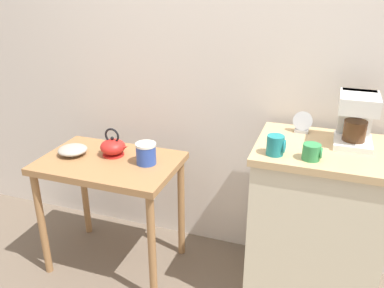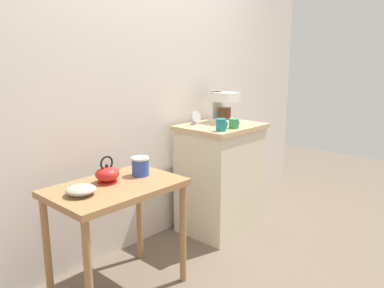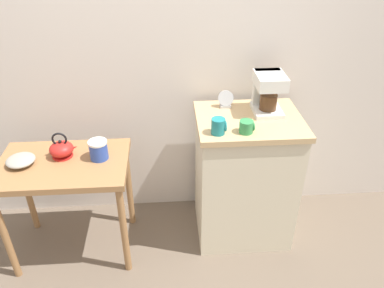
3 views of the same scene
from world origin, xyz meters
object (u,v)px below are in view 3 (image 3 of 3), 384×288
(coffee_maker, at_px, (268,91))
(mug_dark_teal, at_px, (219,126))
(teakettle, at_px, (62,149))
(mug_tall_green, at_px, (247,127))
(bowl_stoneware, at_px, (21,160))
(table_clock, at_px, (226,100))
(canister_enamel, at_px, (99,150))

(coffee_maker, bearing_deg, mug_dark_teal, -142.47)
(teakettle, bearing_deg, coffee_maker, 5.52)
(teakettle, relative_size, mug_dark_teal, 1.91)
(mug_tall_green, bearing_deg, bowl_stoneware, 177.18)
(mug_dark_teal, distance_m, table_clock, 0.35)
(bowl_stoneware, distance_m, coffee_maker, 1.59)
(mug_dark_teal, bearing_deg, bowl_stoneware, 176.82)
(canister_enamel, bearing_deg, teakettle, 170.88)
(bowl_stoneware, xyz_separation_m, mug_dark_teal, (1.20, -0.07, 0.23))
(teakettle, height_order, coffee_maker, coffee_maker)
(canister_enamel, height_order, table_clock, table_clock)
(teakettle, height_order, mug_dark_teal, mug_dark_teal)
(bowl_stoneware, bearing_deg, mug_tall_green, -2.82)
(mug_tall_green, distance_m, table_clock, 0.35)
(mug_dark_teal, height_order, table_clock, table_clock)
(teakettle, bearing_deg, mug_dark_teal, -8.29)
(teakettle, bearing_deg, mug_tall_green, -7.12)
(teakettle, relative_size, coffee_maker, 0.70)
(mug_tall_green, bearing_deg, teakettle, 172.88)
(teakettle, xyz_separation_m, coffee_maker, (1.31, 0.13, 0.30))
(coffee_maker, bearing_deg, mug_tall_green, -124.29)
(bowl_stoneware, xyz_separation_m, table_clock, (1.29, 0.28, 0.23))
(teakettle, relative_size, mug_tall_green, 2.05)
(bowl_stoneware, height_order, canister_enamel, canister_enamel)
(bowl_stoneware, distance_m, teakettle, 0.25)
(teakettle, relative_size, canister_enamel, 1.47)
(canister_enamel, distance_m, mug_dark_teal, 0.76)
(mug_tall_green, xyz_separation_m, mug_dark_teal, (-0.16, 0.00, 0.01))
(bowl_stoneware, bearing_deg, coffee_maker, 7.39)
(coffee_maker, distance_m, mug_tall_green, 0.34)
(teakettle, xyz_separation_m, table_clock, (1.05, 0.20, 0.21))
(teakettle, height_order, canister_enamel, teakettle)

